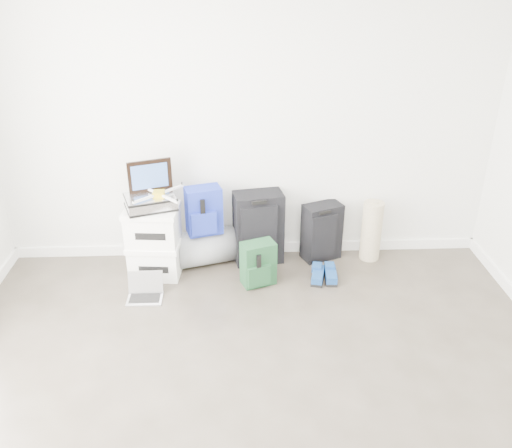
{
  "coord_description": "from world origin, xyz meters",
  "views": [
    {
      "loc": [
        -0.12,
        -2.17,
        2.65
      ],
      "look_at": [
        0.06,
        1.9,
        0.61
      ],
      "focal_mm": 38.0,
      "sensor_mm": 36.0,
      "label": 1
    }
  ],
  "objects_px": {
    "carry_on": "(322,232)",
    "laptop": "(145,292)",
    "briefcase": "(150,202)",
    "duffel_bag": "(206,247)",
    "large_suitcase": "(258,228)",
    "boxes_stack": "(154,241)"
  },
  "relations": [
    {
      "from": "carry_on",
      "to": "laptop",
      "type": "distance_m",
      "value": 1.73
    },
    {
      "from": "briefcase",
      "to": "carry_on",
      "type": "xyz_separation_m",
      "value": [
        1.55,
        0.22,
        -0.44
      ]
    },
    {
      "from": "duffel_bag",
      "to": "large_suitcase",
      "type": "relative_size",
      "value": 0.79
    },
    {
      "from": "boxes_stack",
      "to": "duffel_bag",
      "type": "height_order",
      "value": "boxes_stack"
    },
    {
      "from": "briefcase",
      "to": "carry_on",
      "type": "distance_m",
      "value": 1.63
    },
    {
      "from": "boxes_stack",
      "to": "duffel_bag",
      "type": "xyz_separation_m",
      "value": [
        0.45,
        0.17,
        -0.16
      ]
    },
    {
      "from": "boxes_stack",
      "to": "carry_on",
      "type": "distance_m",
      "value": 1.57
    },
    {
      "from": "boxes_stack",
      "to": "large_suitcase",
      "type": "bearing_deg",
      "value": 16.84
    },
    {
      "from": "duffel_bag",
      "to": "carry_on",
      "type": "distance_m",
      "value": 1.11
    },
    {
      "from": "large_suitcase",
      "to": "carry_on",
      "type": "relative_size",
      "value": 1.25
    },
    {
      "from": "large_suitcase",
      "to": "duffel_bag",
      "type": "bearing_deg",
      "value": 173.1
    },
    {
      "from": "large_suitcase",
      "to": "carry_on",
      "type": "height_order",
      "value": "large_suitcase"
    },
    {
      "from": "boxes_stack",
      "to": "briefcase",
      "type": "xyz_separation_m",
      "value": [
        -0.0,
        0.0,
        0.39
      ]
    },
    {
      "from": "duffel_bag",
      "to": "laptop",
      "type": "xyz_separation_m",
      "value": [
        -0.5,
        -0.56,
        -0.12
      ]
    },
    {
      "from": "boxes_stack",
      "to": "carry_on",
      "type": "xyz_separation_m",
      "value": [
        1.55,
        0.22,
        -0.06
      ]
    },
    {
      "from": "briefcase",
      "to": "laptop",
      "type": "distance_m",
      "value": 0.78
    },
    {
      "from": "boxes_stack",
      "to": "large_suitcase",
      "type": "relative_size",
      "value": 0.96
    },
    {
      "from": "duffel_bag",
      "to": "carry_on",
      "type": "xyz_separation_m",
      "value": [
        1.1,
        0.05,
        0.11
      ]
    },
    {
      "from": "briefcase",
      "to": "laptop",
      "type": "bearing_deg",
      "value": -116.1
    },
    {
      "from": "laptop",
      "to": "carry_on",
      "type": "bearing_deg",
      "value": 21.0
    },
    {
      "from": "large_suitcase",
      "to": "carry_on",
      "type": "bearing_deg",
      "value": -7.46
    },
    {
      "from": "briefcase",
      "to": "carry_on",
      "type": "height_order",
      "value": "briefcase"
    }
  ]
}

